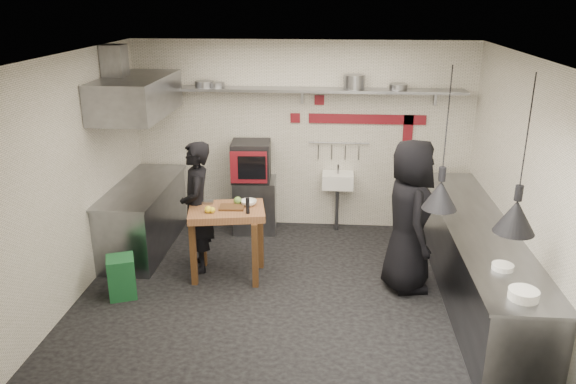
# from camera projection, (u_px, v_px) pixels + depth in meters

# --- Properties ---
(floor) EXTENTS (5.00, 5.00, 0.00)m
(floor) POSITION_uv_depth(u_px,v_px,m) (291.00, 289.00, 6.85)
(floor) COLOR black
(floor) RESTS_ON ground
(ceiling) EXTENTS (5.00, 5.00, 0.00)m
(ceiling) POSITION_uv_depth(u_px,v_px,m) (292.00, 54.00, 5.92)
(ceiling) COLOR silver
(ceiling) RESTS_ON floor
(wall_back) EXTENTS (5.00, 0.04, 2.80)m
(wall_back) POSITION_uv_depth(u_px,v_px,m) (302.00, 136.00, 8.36)
(wall_back) COLOR silver
(wall_back) RESTS_ON floor
(wall_front) EXTENTS (5.00, 0.04, 2.80)m
(wall_front) POSITION_uv_depth(u_px,v_px,m) (271.00, 263.00, 4.41)
(wall_front) COLOR silver
(wall_front) RESTS_ON floor
(wall_left) EXTENTS (0.04, 4.20, 2.80)m
(wall_left) POSITION_uv_depth(u_px,v_px,m) (79.00, 175.00, 6.57)
(wall_left) COLOR silver
(wall_left) RESTS_ON floor
(wall_right) EXTENTS (0.04, 4.20, 2.80)m
(wall_right) POSITION_uv_depth(u_px,v_px,m) (517.00, 186.00, 6.19)
(wall_right) COLOR silver
(wall_right) RESTS_ON floor
(red_band_horiz) EXTENTS (1.70, 0.02, 0.14)m
(red_band_horiz) POSITION_uv_depth(u_px,v_px,m) (367.00, 119.00, 8.17)
(red_band_horiz) COLOR maroon
(red_band_horiz) RESTS_ON wall_back
(red_band_vert) EXTENTS (0.14, 0.02, 1.10)m
(red_band_vert) POSITION_uv_depth(u_px,v_px,m) (406.00, 152.00, 8.29)
(red_band_vert) COLOR maroon
(red_band_vert) RESTS_ON wall_back
(red_tile_a) EXTENTS (0.14, 0.02, 0.14)m
(red_tile_a) POSITION_uv_depth(u_px,v_px,m) (319.00, 100.00, 8.14)
(red_tile_a) COLOR maroon
(red_tile_a) RESTS_ON wall_back
(red_tile_b) EXTENTS (0.14, 0.02, 0.14)m
(red_tile_b) POSITION_uv_depth(u_px,v_px,m) (295.00, 118.00, 8.25)
(red_tile_b) COLOR maroon
(red_tile_b) RESTS_ON wall_back
(back_shelf) EXTENTS (4.60, 0.34, 0.04)m
(back_shelf) POSITION_uv_depth(u_px,v_px,m) (302.00, 90.00, 7.95)
(back_shelf) COLOR slate
(back_shelf) RESTS_ON wall_back
(shelf_bracket_left) EXTENTS (0.04, 0.06, 0.24)m
(shelf_bracket_left) POSITION_uv_depth(u_px,v_px,m) (174.00, 93.00, 8.27)
(shelf_bracket_left) COLOR slate
(shelf_bracket_left) RESTS_ON wall_back
(shelf_bracket_mid) EXTENTS (0.04, 0.06, 0.24)m
(shelf_bracket_mid) POSITION_uv_depth(u_px,v_px,m) (302.00, 95.00, 8.12)
(shelf_bracket_mid) COLOR slate
(shelf_bracket_mid) RESTS_ON wall_back
(shelf_bracket_right) EXTENTS (0.04, 0.06, 0.24)m
(shelf_bracket_right) POSITION_uv_depth(u_px,v_px,m) (435.00, 97.00, 7.98)
(shelf_bracket_right) COLOR slate
(shelf_bracket_right) RESTS_ON wall_back
(pan_far_left) EXTENTS (0.30, 0.30, 0.09)m
(pan_far_left) POSITION_uv_depth(u_px,v_px,m) (204.00, 84.00, 8.03)
(pan_far_left) COLOR slate
(pan_far_left) RESTS_ON back_shelf
(pan_mid_left) EXTENTS (0.26, 0.26, 0.07)m
(pan_mid_left) POSITION_uv_depth(u_px,v_px,m) (216.00, 85.00, 8.02)
(pan_mid_left) COLOR slate
(pan_mid_left) RESTS_ON back_shelf
(stock_pot) EXTENTS (0.34, 0.34, 0.20)m
(stock_pot) POSITION_uv_depth(u_px,v_px,m) (354.00, 82.00, 7.85)
(stock_pot) COLOR slate
(stock_pot) RESTS_ON back_shelf
(pan_right) EXTENTS (0.32, 0.32, 0.08)m
(pan_right) POSITION_uv_depth(u_px,v_px,m) (398.00, 87.00, 7.83)
(pan_right) COLOR slate
(pan_right) RESTS_ON back_shelf
(oven_stand) EXTENTS (0.66, 0.60, 0.80)m
(oven_stand) POSITION_uv_depth(u_px,v_px,m) (255.00, 205.00, 8.46)
(oven_stand) COLOR slate
(oven_stand) RESTS_ON floor
(combi_oven) EXTENTS (0.59, 0.55, 0.58)m
(combi_oven) POSITION_uv_depth(u_px,v_px,m) (251.00, 161.00, 8.22)
(combi_oven) COLOR black
(combi_oven) RESTS_ON oven_stand
(oven_door) EXTENTS (0.52, 0.06, 0.46)m
(oven_door) POSITION_uv_depth(u_px,v_px,m) (249.00, 167.00, 7.92)
(oven_door) COLOR maroon
(oven_door) RESTS_ON combi_oven
(oven_glass) EXTENTS (0.40, 0.04, 0.34)m
(oven_glass) POSITION_uv_depth(u_px,v_px,m) (252.00, 168.00, 7.91)
(oven_glass) COLOR black
(oven_glass) RESTS_ON oven_door
(hand_sink) EXTENTS (0.46, 0.34, 0.22)m
(hand_sink) POSITION_uv_depth(u_px,v_px,m) (338.00, 180.00, 8.35)
(hand_sink) COLOR white
(hand_sink) RESTS_ON wall_back
(sink_tap) EXTENTS (0.03, 0.03, 0.14)m
(sink_tap) POSITION_uv_depth(u_px,v_px,m) (338.00, 169.00, 8.29)
(sink_tap) COLOR slate
(sink_tap) RESTS_ON hand_sink
(sink_drain) EXTENTS (0.06, 0.06, 0.66)m
(sink_drain) POSITION_uv_depth(u_px,v_px,m) (337.00, 209.00, 8.46)
(sink_drain) COLOR slate
(sink_drain) RESTS_ON floor
(utensil_rail) EXTENTS (0.90, 0.02, 0.02)m
(utensil_rail) POSITION_uv_depth(u_px,v_px,m) (339.00, 143.00, 8.31)
(utensil_rail) COLOR slate
(utensil_rail) RESTS_ON wall_back
(counter_right) EXTENTS (0.70, 3.80, 0.90)m
(counter_right) POSITION_uv_depth(u_px,v_px,m) (475.00, 262.00, 6.54)
(counter_right) COLOR slate
(counter_right) RESTS_ON floor
(counter_right_top) EXTENTS (0.76, 3.90, 0.03)m
(counter_right_top) POSITION_uv_depth(u_px,v_px,m) (479.00, 225.00, 6.38)
(counter_right_top) COLOR slate
(counter_right_top) RESTS_ON counter_right
(plate_stack) EXTENTS (0.28, 0.28, 0.09)m
(plate_stack) POSITION_uv_depth(u_px,v_px,m) (524.00, 294.00, 4.80)
(plate_stack) COLOR white
(plate_stack) RESTS_ON counter_right_top
(small_bowl_right) EXTENTS (0.26, 0.26, 0.05)m
(small_bowl_right) POSITION_uv_depth(u_px,v_px,m) (503.00, 267.00, 5.33)
(small_bowl_right) COLOR white
(small_bowl_right) RESTS_ON counter_right_top
(counter_left) EXTENTS (0.70, 1.90, 0.90)m
(counter_left) POSITION_uv_depth(u_px,v_px,m) (144.00, 217.00, 7.85)
(counter_left) COLOR slate
(counter_left) RESTS_ON floor
(counter_left_top) EXTENTS (0.76, 2.00, 0.03)m
(counter_left_top) POSITION_uv_depth(u_px,v_px,m) (141.00, 186.00, 7.70)
(counter_left_top) COLOR slate
(counter_left_top) RESTS_ON counter_left
(extractor_hood) EXTENTS (0.78, 1.60, 0.50)m
(extractor_hood) POSITION_uv_depth(u_px,v_px,m) (137.00, 96.00, 7.28)
(extractor_hood) COLOR slate
(extractor_hood) RESTS_ON ceiling
(hood_duct) EXTENTS (0.28, 0.28, 0.50)m
(hood_duct) POSITION_uv_depth(u_px,v_px,m) (115.00, 65.00, 7.17)
(hood_duct) COLOR slate
(hood_duct) RESTS_ON ceiling
(green_bin) EXTENTS (0.40, 0.40, 0.50)m
(green_bin) POSITION_uv_depth(u_px,v_px,m) (122.00, 277.00, 6.62)
(green_bin) COLOR #18552B
(green_bin) RESTS_ON floor
(prep_table) EXTENTS (1.02, 0.79, 0.92)m
(prep_table) POSITION_uv_depth(u_px,v_px,m) (228.00, 242.00, 7.03)
(prep_table) COLOR brown
(prep_table) RESTS_ON floor
(cutting_board) EXTENTS (0.31, 0.23, 0.02)m
(cutting_board) POSITION_uv_depth(u_px,v_px,m) (232.00, 207.00, 6.88)
(cutting_board) COLOR #55341B
(cutting_board) RESTS_ON prep_table
(pepper_mill) EXTENTS (0.06, 0.06, 0.20)m
(pepper_mill) POSITION_uv_depth(u_px,v_px,m) (248.00, 206.00, 6.69)
(pepper_mill) COLOR black
(pepper_mill) RESTS_ON prep_table
(lemon_a) EXTENTS (0.12, 0.12, 0.09)m
(lemon_a) POSITION_uv_depth(u_px,v_px,m) (208.00, 209.00, 6.73)
(lemon_a) COLOR yellow
(lemon_a) RESTS_ON prep_table
(lemon_b) EXTENTS (0.08, 0.08, 0.07)m
(lemon_b) POSITION_uv_depth(u_px,v_px,m) (212.00, 210.00, 6.72)
(lemon_b) COLOR yellow
(lemon_b) RESTS_ON prep_table
(veg_ball) EXTENTS (0.13, 0.13, 0.10)m
(veg_ball) POSITION_uv_depth(u_px,v_px,m) (238.00, 201.00, 6.99)
(veg_ball) COLOR olive
(veg_ball) RESTS_ON prep_table
(steel_tray) EXTENTS (0.18, 0.13, 0.03)m
(steel_tray) POSITION_uv_depth(u_px,v_px,m) (207.00, 202.00, 7.05)
(steel_tray) COLOR slate
(steel_tray) RESTS_ON prep_table
(bowl) EXTENTS (0.25, 0.25, 0.06)m
(bowl) POSITION_uv_depth(u_px,v_px,m) (249.00, 203.00, 6.97)
(bowl) COLOR white
(bowl) RESTS_ON prep_table
(heat_lamp_near) EXTENTS (0.44, 0.44, 1.39)m
(heat_lamp_near) POSITION_uv_depth(u_px,v_px,m) (445.00, 140.00, 5.27)
(heat_lamp_near) COLOR black
(heat_lamp_near) RESTS_ON ceiling
(heat_lamp_far) EXTENTS (0.49, 0.49, 1.42)m
(heat_lamp_far) POSITION_uv_depth(u_px,v_px,m) (524.00, 156.00, 4.81)
(heat_lamp_far) COLOR black
(heat_lamp_far) RESTS_ON ceiling
(chef_left) EXTENTS (0.54, 0.70, 1.70)m
(chef_left) POSITION_uv_depth(u_px,v_px,m) (197.00, 207.00, 7.10)
(chef_left) COLOR black
(chef_left) RESTS_ON floor
(chef_right) EXTENTS (0.70, 0.97, 1.86)m
(chef_right) POSITION_uv_depth(u_px,v_px,m) (409.00, 216.00, 6.61)
(chef_right) COLOR black
(chef_right) RESTS_ON floor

